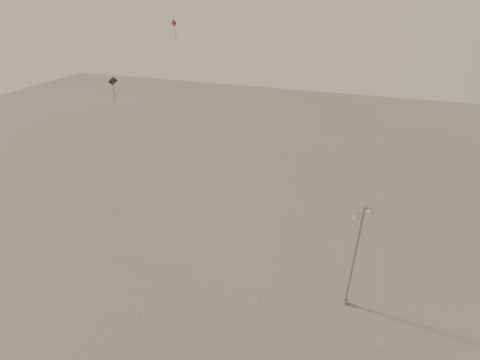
% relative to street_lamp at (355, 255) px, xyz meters
% --- Properties ---
extents(ground, '(160.00, 160.00, 0.00)m').
position_rel_street_lamp_xyz_m(ground, '(-8.44, -6.78, -5.14)').
color(ground, gray).
rests_on(ground, ground).
extents(street_lamp, '(1.51, 0.86, 9.65)m').
position_rel_street_lamp_xyz_m(street_lamp, '(0.00, 0.00, 0.00)').
color(street_lamp, '#96999E').
rests_on(street_lamp, ground).
extents(kite_1, '(3.95, 14.25, 29.15)m').
position_rel_street_lamp_xyz_m(kite_1, '(-13.22, 3.08, 15.41)').
color(kite_1, black).
rests_on(kite_1, ground).
extents(kite_3, '(3.05, 16.90, 21.60)m').
position_rel_street_lamp_xyz_m(kite_3, '(-15.82, -0.86, 9.86)').
color(kite_3, maroon).
rests_on(kite_3, ground).
extents(kite_4, '(4.21, 12.71, 27.27)m').
position_rel_street_lamp_xyz_m(kite_4, '(-0.25, 5.20, 14.81)').
color(kite_4, black).
rests_on(kite_4, ground).
extents(kite_5, '(0.59, 7.80, 26.33)m').
position_rel_street_lamp_xyz_m(kite_5, '(-7.76, 15.41, 14.71)').
color(kite_5, '#903E18').
rests_on(kite_5, ground).
extents(kite_6, '(3.76, 0.74, 18.04)m').
position_rel_street_lamp_xyz_m(kite_6, '(-19.64, -1.78, 8.37)').
color(kite_6, black).
rests_on(kite_6, ground).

